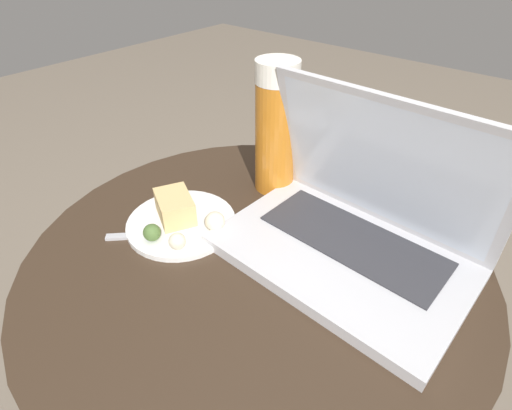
{
  "coord_description": "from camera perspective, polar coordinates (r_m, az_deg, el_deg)",
  "views": [
    {
      "loc": [
        0.28,
        -0.34,
        0.95
      ],
      "look_at": [
        -0.01,
        0.01,
        0.62
      ],
      "focal_mm": 28.0,
      "sensor_mm": 36.0,
      "label": 1
    }
  ],
  "objects": [
    {
      "name": "table",
      "position": [
        0.71,
        -0.03,
        -15.33
      ],
      "size": [
        0.68,
        0.68,
        0.55
      ],
      "color": "black",
      "rests_on": "ground_plane"
    },
    {
      "name": "beer_glass",
      "position": [
        0.68,
        2.85,
        10.82
      ],
      "size": [
        0.07,
        0.07,
        0.23
      ],
      "color": "#C6701E",
      "rests_on": "table"
    },
    {
      "name": "laptop",
      "position": [
        0.58,
        13.85,
        -2.89
      ],
      "size": [
        0.35,
        0.24,
        0.23
      ],
      "color": "silver",
      "rests_on": "table"
    },
    {
      "name": "snack_plate",
      "position": [
        0.64,
        -10.77,
        -1.94
      ],
      "size": [
        0.17,
        0.17,
        0.05
      ],
      "color": "white",
      "rests_on": "table"
    },
    {
      "name": "fork",
      "position": [
        0.63,
        -10.94,
        -4.0
      ],
      "size": [
        0.15,
        0.15,
        0.0
      ],
      "color": "#B2B2B7",
      "rests_on": "table"
    }
  ]
}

